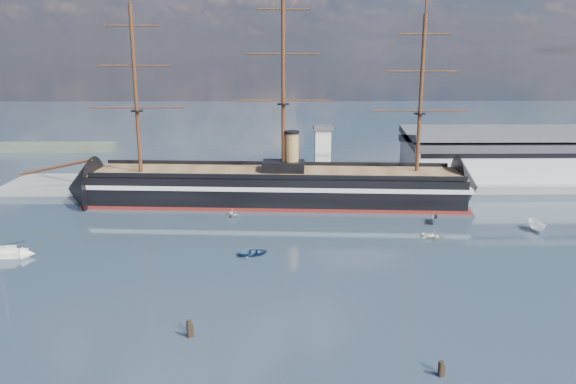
{
  "coord_description": "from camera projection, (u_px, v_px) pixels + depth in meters",
  "views": [
    {
      "loc": [
        -8.24,
        -71.25,
        35.88
      ],
      "look_at": [
        -6.62,
        35.0,
        9.0
      ],
      "focal_mm": 35.0,
      "sensor_mm": 36.0,
      "label": 1
    }
  ],
  "objects": [
    {
      "name": "sailboat",
      "position": [
        2.0,
        252.0,
        100.1
      ],
      "size": [
        8.54,
        3.24,
        13.35
      ],
      "rotation": [
        0.0,
        0.0,
        0.1
      ],
      "color": "silver",
      "rests_on": "ground"
    },
    {
      "name": "motorboat_e",
      "position": [
        433.0,
        238.0,
        110.34
      ],
      "size": [
        2.49,
        2.97,
        1.31
      ],
      "primitive_type": "imported",
      "rotation": [
        0.0,
        0.0,
        0.99
      ],
      "color": "silver",
      "rests_on": "ground"
    },
    {
      "name": "warship",
      "position": [
        268.0,
        187.0,
        135.0
      ],
      "size": [
        113.39,
        22.15,
        53.94
      ],
      "rotation": [
        0.0,
        0.0,
        -0.07
      ],
      "color": "black",
      "rests_on": "ground"
    },
    {
      "name": "piling_near_mid",
      "position": [
        440.0,
        376.0,
        63.63
      ],
      "size": [
        0.64,
        0.64,
        2.56
      ],
      "primitive_type": "cylinder",
      "color": "black",
      "rests_on": "ground"
    },
    {
      "name": "warehouse",
      "position": [
        520.0,
        155.0,
        154.44
      ],
      "size": [
        63.0,
        21.0,
        11.6
      ],
      "color": "#B7BABC",
      "rests_on": "ground"
    },
    {
      "name": "motorboat_f",
      "position": [
        536.0,
        232.0,
        114.29
      ],
      "size": [
        6.98,
        2.63,
        2.78
      ],
      "primitive_type": "imported",
      "rotation": [
        0.0,
        0.0,
        0.01
      ],
      "color": "white",
      "rests_on": "ground"
    },
    {
      "name": "quay_tower",
      "position": [
        323.0,
        153.0,
        146.41
      ],
      "size": [
        5.0,
        5.0,
        15.0
      ],
      "color": "silver",
      "rests_on": "ground"
    },
    {
      "name": "quay",
      "position": [
        347.0,
        187.0,
        151.81
      ],
      "size": [
        180.0,
        18.0,
        2.0
      ],
      "primitive_type": "cube",
      "color": "slate",
      "rests_on": "ground"
    },
    {
      "name": "piling_near_left",
      "position": [
        189.0,
        337.0,
        72.28
      ],
      "size": [
        0.64,
        0.64,
        3.07
      ],
      "primitive_type": "cylinder",
      "color": "black",
      "rests_on": "ground"
    },
    {
      "name": "motorboat_d",
      "position": [
        233.0,
        217.0,
        124.24
      ],
      "size": [
        6.23,
        4.56,
        2.1
      ],
      "primitive_type": "imported",
      "rotation": [
        0.0,
        0.0,
        0.41
      ],
      "color": "silver",
      "rests_on": "ground"
    },
    {
      "name": "ground",
      "position": [
        319.0,
        228.0,
        116.77
      ],
      "size": [
        600.0,
        600.0,
        0.0
      ],
      "primitive_type": "plane",
      "color": "#2A3643",
      "rests_on": "ground"
    },
    {
      "name": "motorboat_b",
      "position": [
        253.0,
        255.0,
        101.18
      ],
      "size": [
        2.1,
        3.54,
        1.55
      ],
      "primitive_type": "imported",
      "rotation": [
        0.0,
        0.0,
        1.82
      ],
      "color": "#2D5178",
      "rests_on": "ground"
    },
    {
      "name": "motorboat_c",
      "position": [
        434.0,
        223.0,
        119.83
      ],
      "size": [
        5.26,
        3.37,
        1.97
      ],
      "primitive_type": "imported",
      "rotation": [
        0.0,
        0.0,
        -0.34
      ],
      "color": "slate",
      "rests_on": "ground"
    }
  ]
}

